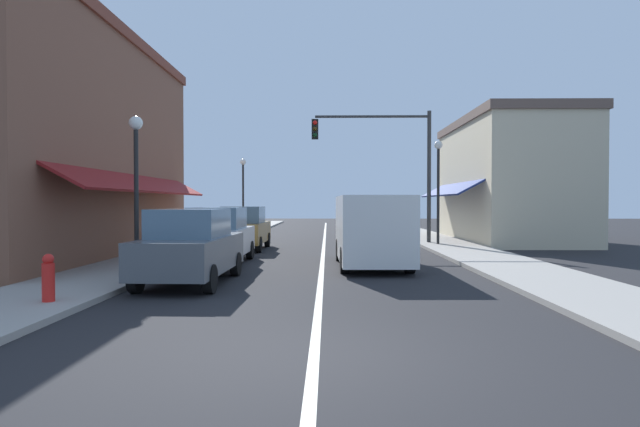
# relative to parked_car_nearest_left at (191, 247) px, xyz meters

# --- Properties ---
(ground_plane) EXTENTS (80.00, 80.00, 0.00)m
(ground_plane) POSITION_rel_parked_car_nearest_left_xyz_m (3.06, 12.02, -0.88)
(ground_plane) COLOR black
(sidewalk_left) EXTENTS (2.60, 56.00, 0.12)m
(sidewalk_left) POSITION_rel_parked_car_nearest_left_xyz_m (-2.44, 12.02, -0.82)
(sidewalk_left) COLOR gray
(sidewalk_left) RESTS_ON ground
(sidewalk_right) EXTENTS (2.60, 56.00, 0.12)m
(sidewalk_right) POSITION_rel_parked_car_nearest_left_xyz_m (8.56, 12.02, -0.82)
(sidewalk_right) COLOR gray
(sidewalk_right) RESTS_ON ground
(lane_center_stripe) EXTENTS (0.14, 52.00, 0.01)m
(lane_center_stripe) POSITION_rel_parked_car_nearest_left_xyz_m (3.06, 12.02, -0.88)
(lane_center_stripe) COLOR silver
(lane_center_stripe) RESTS_ON ground
(storefront_left_block) EXTENTS (6.58, 14.20, 7.99)m
(storefront_left_block) POSITION_rel_parked_car_nearest_left_xyz_m (-6.37, 6.02, 3.12)
(storefront_left_block) COLOR brown
(storefront_left_block) RESTS_ON ground
(storefront_right_block) EXTENTS (6.00, 10.20, 6.11)m
(storefront_right_block) POSITION_rel_parked_car_nearest_left_xyz_m (12.20, 14.02, 2.18)
(storefront_right_block) COLOR beige
(storefront_right_block) RESTS_ON ground
(parked_car_nearest_left) EXTENTS (1.87, 4.14, 1.77)m
(parked_car_nearest_left) POSITION_rel_parked_car_nearest_left_xyz_m (0.00, 0.00, 0.00)
(parked_car_nearest_left) COLOR #4C5156
(parked_car_nearest_left) RESTS_ON ground
(parked_car_second_left) EXTENTS (1.80, 4.11, 1.77)m
(parked_car_second_left) POSITION_rel_parked_car_nearest_left_xyz_m (-0.20, 4.06, 0.00)
(parked_car_second_left) COLOR #B7BABF
(parked_car_second_left) RESTS_ON ground
(parked_car_third_left) EXTENTS (1.80, 4.11, 1.77)m
(parked_car_third_left) POSITION_rel_parked_car_nearest_left_xyz_m (-0.19, 9.10, 0.00)
(parked_car_third_left) COLOR brown
(parked_car_third_left) RESTS_ON ground
(van_in_lane) EXTENTS (2.08, 5.22, 2.12)m
(van_in_lane) POSITION_rel_parked_car_nearest_left_xyz_m (4.55, 3.49, 0.27)
(van_in_lane) COLOR silver
(van_in_lane) RESTS_ON ground
(traffic_signal_mast_arm) EXTENTS (5.44, 0.50, 6.11)m
(traffic_signal_mast_arm) POSITION_rel_parked_car_nearest_left_xyz_m (6.05, 11.67, 3.30)
(traffic_signal_mast_arm) COLOR #333333
(traffic_signal_mast_arm) RESTS_ON ground
(street_lamp_left_near) EXTENTS (0.36, 0.36, 4.20)m
(street_lamp_left_near) POSITION_rel_parked_car_nearest_left_xyz_m (-1.82, 1.47, 2.00)
(street_lamp_left_near) COLOR black
(street_lamp_left_near) RESTS_ON ground
(street_lamp_right_mid) EXTENTS (0.36, 0.36, 4.63)m
(street_lamp_right_mid) POSITION_rel_parked_car_nearest_left_xyz_m (8.06, 10.66, 2.25)
(street_lamp_right_mid) COLOR black
(street_lamp_right_mid) RESTS_ON ground
(street_lamp_left_far) EXTENTS (0.36, 0.36, 4.55)m
(street_lamp_left_far) POSITION_rel_parked_car_nearest_left_xyz_m (-1.82, 18.99, 2.21)
(street_lamp_left_far) COLOR black
(street_lamp_left_far) RESTS_ON ground
(fire_hydrant) EXTENTS (0.22, 0.22, 0.87)m
(fire_hydrant) POSITION_rel_parked_car_nearest_left_xyz_m (-1.84, -2.89, -0.33)
(fire_hydrant) COLOR red
(fire_hydrant) RESTS_ON ground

